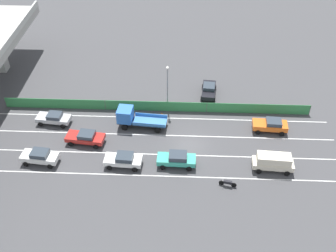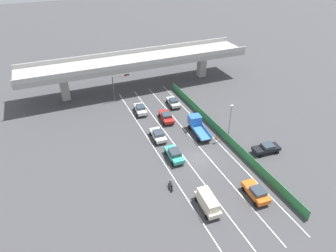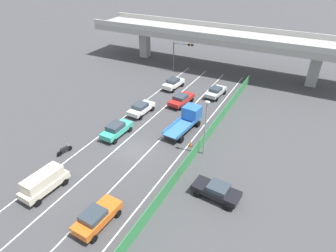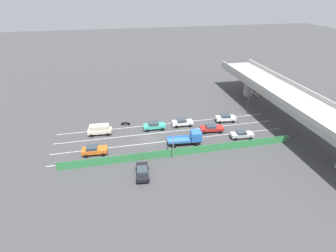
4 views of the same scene
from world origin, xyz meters
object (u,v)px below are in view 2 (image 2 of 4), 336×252
object	(u,v)px
traffic_light	(119,83)
street_lamp	(230,118)
car_van_cream	(208,201)
parked_sedan_dark	(267,148)
car_hatchback_white	(140,109)
car_sedan_silver	(173,102)
car_sedan_white	(158,135)
motorcycle	(171,185)
flatbed_truck_blue	(197,125)
traffic_cone	(216,137)
car_taxi_teal	(174,154)
car_sedan_red	(166,116)
car_taxi_orange	(256,192)

from	to	relation	value
traffic_light	street_lamp	xyz separation A→B (m)	(13.17, -21.31, 0.09)
car_van_cream	parked_sedan_dark	distance (m)	16.00
car_hatchback_white	car_sedan_silver	size ratio (longest dim) A/B	0.98
car_sedan_silver	car_sedan_white	bearing A→B (deg)	-125.91
car_sedan_white	motorcycle	distance (m)	12.08
car_hatchback_white	motorcycle	bearing A→B (deg)	-97.41
flatbed_truck_blue	car_sedan_silver	bearing A→B (deg)	89.74
car_sedan_white	flatbed_truck_blue	xyz separation A→B (m)	(7.22, -0.30, 0.45)
car_hatchback_white	parked_sedan_dark	world-z (taller)	car_hatchback_white
car_hatchback_white	traffic_cone	world-z (taller)	car_hatchback_white
car_taxi_teal	parked_sedan_dark	xyz separation A→B (m)	(14.30, -4.20, -0.07)
car_sedan_white	flatbed_truck_blue	distance (m)	7.24
car_van_cream	car_sedan_red	size ratio (longest dim) A/B	0.97
car_hatchback_white	motorcycle	xyz separation A→B (m)	(-2.80, -21.50, -0.46)
car_taxi_teal	traffic_cone	world-z (taller)	car_taxi_teal
car_taxi_teal	flatbed_truck_blue	xyz separation A→B (m)	(6.91, 5.80, 0.41)
car_sedan_red	street_lamp	world-z (taller)	street_lamp
car_van_cream	flatbed_truck_blue	size ratio (longest dim) A/B	0.74
flatbed_truck_blue	car_van_cream	bearing A→B (deg)	-113.07
car_hatchback_white	motorcycle	world-z (taller)	car_hatchback_white
car_taxi_orange	street_lamp	world-z (taller)	street_lamp
car_taxi_teal	traffic_cone	bearing A→B (deg)	13.93
car_sedan_white	parked_sedan_dark	size ratio (longest dim) A/B	0.97
car_sedan_white	traffic_light	world-z (taller)	traffic_light
flatbed_truck_blue	traffic_light	xyz separation A→B (m)	(-9.31, 17.04, 2.63)
car_taxi_orange	flatbed_truck_blue	world-z (taller)	flatbed_truck_blue
traffic_cone	car_sedan_white	bearing A→B (deg)	157.01
traffic_cone	traffic_light	bearing A→B (deg)	118.66
traffic_cone	car_taxi_teal	bearing A→B (deg)	-166.07
car_sedan_red	motorcycle	bearing A→B (deg)	-110.71
motorcycle	parked_sedan_dark	world-z (taller)	parked_sedan_dark
motorcycle	car_sedan_red	bearing A→B (deg)	69.29
car_hatchback_white	car_taxi_teal	xyz separation A→B (m)	(0.23, -15.84, 0.00)
parked_sedan_dark	street_lamp	xyz separation A→B (m)	(-3.53, 5.73, 3.20)
car_taxi_teal	car_van_cream	xyz separation A→B (m)	(-0.22, -10.92, 0.27)
traffic_light	car_taxi_orange	bearing A→B (deg)	-75.35
car_sedan_white	street_lamp	world-z (taller)	street_lamp
parked_sedan_dark	traffic_cone	bearing A→B (deg)	130.24
car_hatchback_white	street_lamp	size ratio (longest dim) A/B	0.67
car_taxi_teal	parked_sedan_dark	world-z (taller)	car_taxi_teal
car_sedan_white	car_van_cream	bearing A→B (deg)	-89.67
car_sedan_red	motorcycle	world-z (taller)	car_sedan_red
flatbed_truck_blue	street_lamp	bearing A→B (deg)	-47.91
flatbed_truck_blue	parked_sedan_dark	bearing A→B (deg)	-53.53
car_hatchback_white	car_sedan_silver	world-z (taller)	car_hatchback_white
car_sedan_silver	motorcycle	size ratio (longest dim) A/B	2.34
car_sedan_red	parked_sedan_dark	distance (m)	18.92
traffic_light	car_hatchback_white	bearing A→B (deg)	-72.73
car_taxi_teal	traffic_cone	distance (m)	9.17
car_sedan_silver	car_van_cream	bearing A→B (deg)	-104.84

